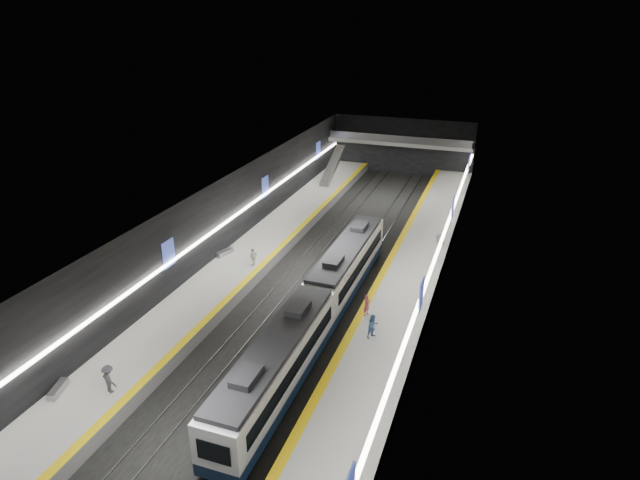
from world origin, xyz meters
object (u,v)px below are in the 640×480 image
at_px(train, 317,306).
at_px(bench_left_far, 225,253).
at_px(escalator, 333,165).
at_px(passenger_right_a, 367,305).
at_px(passenger_right_b, 373,326).
at_px(bench_right_far, 440,240).
at_px(passenger_left_b, 109,379).
at_px(passenger_left_a, 253,257).
at_px(bench_left_near, 58,389).

relative_size(train, bench_left_far, 16.25).
relative_size(escalator, passenger_right_a, 4.80).
xyz_separation_m(escalator, passenger_right_b, (14.41, -34.81, -1.00)).
distance_m(bench_right_far, passenger_right_b, 18.58).
bearing_deg(passenger_left_b, bench_right_far, -98.45).
bearing_deg(escalator, train, -73.62).
height_order(bench_right_far, passenger_left_a, passenger_left_a).
xyz_separation_m(escalator, bench_left_far, (-2.00, -26.20, -1.67)).
bearing_deg(passenger_right_b, passenger_left_b, 164.33).
height_order(escalator, passenger_left_a, escalator).
bearing_deg(escalator, passenger_left_b, -88.77).
xyz_separation_m(escalator, bench_left_near, (-2.00, -46.80, -1.68)).
height_order(escalator, passenger_right_a, escalator).
distance_m(escalator, bench_left_near, 46.87).
distance_m(escalator, passenger_left_b, 45.73).
bearing_deg(escalator, passenger_right_b, -67.51).
distance_m(bench_left_near, passenger_right_b, 20.33).
distance_m(bench_right_far, passenger_left_a, 18.61).
distance_m(bench_left_far, passenger_right_b, 18.54).
bearing_deg(bench_left_near, passenger_left_b, 4.52).
height_order(bench_right_far, passenger_left_b, passenger_left_b).
distance_m(bench_left_near, bench_left_far, 20.60).
bearing_deg(bench_left_far, escalator, 102.07).
distance_m(bench_left_near, passenger_left_b, 3.25).
height_order(train, escalator, escalator).
height_order(train, bench_left_far, train).
distance_m(bench_left_far, bench_right_far, 21.00).
bearing_deg(passenger_left_b, passenger_right_b, -121.44).
bearing_deg(train, bench_left_near, -133.19).
xyz_separation_m(train, bench_left_near, (-12.00, -12.78, -0.98)).
height_order(train, passenger_left_b, train).
bearing_deg(passenger_left_b, passenger_right_a, -112.52).
bearing_deg(train, escalator, 106.38).
distance_m(escalator, bench_right_far, 23.34).
distance_m(escalator, passenger_right_a, 34.75).
bearing_deg(bench_left_far, passenger_right_a, -4.76).
relative_size(passenger_right_a, passenger_left_b, 0.89).
bearing_deg(escalator, passenger_right_a, -67.59).
bearing_deg(bench_left_near, escalator, 71.99).
bearing_deg(bench_right_far, passenger_left_b, -131.99).
bearing_deg(passenger_left_b, bench_left_near, 39.59).
bearing_deg(bench_right_far, passenger_left_a, -157.98).
relative_size(passenger_right_a, passenger_left_a, 1.00).
height_order(escalator, passenger_right_b, escalator).
bearing_deg(passenger_left_a, passenger_right_b, 73.27).
xyz_separation_m(train, passenger_left_b, (-9.02, -11.69, -0.26)).
bearing_deg(passenger_right_b, bench_right_far, 28.65).
height_order(bench_right_far, passenger_right_a, passenger_right_a).
bearing_deg(passenger_left_b, bench_left_far, -61.81).
bearing_deg(train, passenger_right_b, -10.25).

